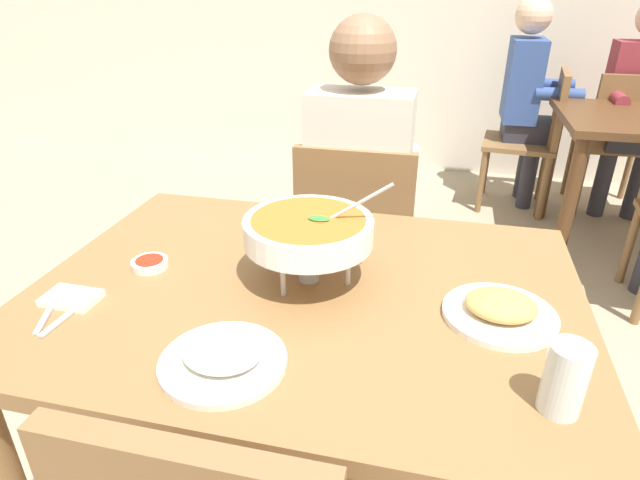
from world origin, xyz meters
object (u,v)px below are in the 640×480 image
Objects in this scene: sauce_dish at (150,263)px; appetizer_plate at (500,310)px; patron_bg_left at (527,92)px; diner_main at (360,180)px; curry_bowl at (311,231)px; chair_bg_left at (536,133)px; dining_table_main at (306,324)px; chair_diner_main at (356,241)px; drink_glass at (564,382)px; patron_bg_middle at (638,98)px; chair_bg_middle at (620,137)px; rice_plate at (223,357)px.

appetizer_plate is at bearing -1.69° from sauce_dish.
diner_main is at bearing -112.85° from patron_bg_left.
curry_bowl is 0.37× the size of chair_bg_left.
sauce_dish is at bearing -179.90° from dining_table_main.
diner_main is 0.88m from sauce_dish.
chair_diner_main reaches higher than drink_glass.
sauce_dish is 2.84m from chair_bg_left.
diner_main reaches higher than dining_table_main.
sauce_dish is at bearing -114.15° from patron_bg_left.
drink_glass is at bearing -72.84° from appetizer_plate.
diner_main is (0.00, 0.78, 0.09)m from dining_table_main.
chair_bg_left is at bearing -174.30° from patron_bg_middle.
sauce_dish is 0.07× the size of patron_bg_middle.
drink_glass is (0.51, -1.03, 0.31)m from chair_diner_main.
dining_table_main is 2.95m from patron_bg_middle.
chair_diner_main is 0.69× the size of patron_bg_middle.
drink_glass is at bearing -107.34° from patron_bg_middle.
drink_glass is 2.85m from chair_bg_left.
drink_glass is 3.00m from patron_bg_middle.
curry_bowl reaches higher than chair_diner_main.
dining_table_main is 2.68m from chair_bg_left.
drink_glass is 0.14× the size of chair_bg_left.
curry_bowl is 2.56× the size of drink_glass.
appetizer_plate is at bearing -60.74° from chair_diner_main.
diner_main reaches higher than drink_glass.
diner_main is 1.96m from chair_bg_left.
appetizer_plate is 2.68m from patron_bg_left.
chair_diner_main is at bearing -115.76° from chair_bg_left.
dining_table_main is 0.97× the size of patron_bg_left.
diner_main and patron_bg_left have the same top height.
patron_bg_middle is (1.40, 2.55, -0.14)m from curry_bowl.
patron_bg_middle is at bearing 51.99° from diner_main.
chair_bg_middle is at bearing 53.21° from chair_diner_main.
chair_bg_middle is (1.36, 2.57, -0.14)m from dining_table_main.
chair_bg_middle reaches higher than drink_glass.
diner_main reaches higher than chair_bg_left.
patron_bg_left is (0.78, 1.88, 0.24)m from chair_diner_main.
chair_bg_left is (0.35, 2.81, -0.31)m from drink_glass.
dining_table_main is at bearing 0.10° from sauce_dish.
appetizer_plate is 2.77m from chair_bg_middle.
chair_bg_middle reaches higher than appetizer_plate.
patron_bg_left is (-0.08, 0.10, 0.24)m from chair_bg_left.
curry_bowl is at bearing 81.67° from dining_table_main.
rice_plate is at bearing -43.27° from sauce_dish.
patron_bg_left is (0.26, 2.91, -0.07)m from drink_glass.
patron_bg_middle is (0.63, -0.04, 0.00)m from patron_bg_left.
patron_bg_middle reaches higher than drink_glass.
patron_bg_middle is (1.81, 2.59, -0.02)m from sauce_dish.
dining_table_main is 5.29× the size of appetizer_plate.
curry_bowl is 2.71m from patron_bg_left.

